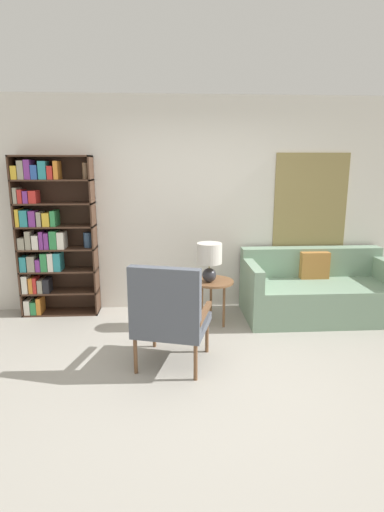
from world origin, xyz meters
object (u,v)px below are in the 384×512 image
Objects in this scene: bookshelf at (48,236)px; armchair at (169,313)px; side_table at (212,286)px; table_lamp at (209,257)px; couch at (317,292)px.

bookshelf is 2.18m from armchair.
side_table is 1.21× the size of table_lamp.
table_lamp is at bearing -16.09° from bookshelf.
side_table is at bearing -170.58° from couch.
couch is at bearing 9.42° from side_table.
side_table is (-1.34, -0.22, 0.17)m from couch.
side_table is (1.99, -0.51, -0.52)m from bookshelf.
couch is at bearing 33.95° from armchair.
armchair is (1.47, -1.54, -0.46)m from bookshelf.
bookshelf reaches higher than armchair.
table_lamp is (-1.39, -0.27, 0.53)m from couch.
side_table is at bearing -14.39° from bookshelf.
armchair is at bearing -115.60° from table_lamp.
armchair is 0.56× the size of couch.
table_lamp reaches higher than couch.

